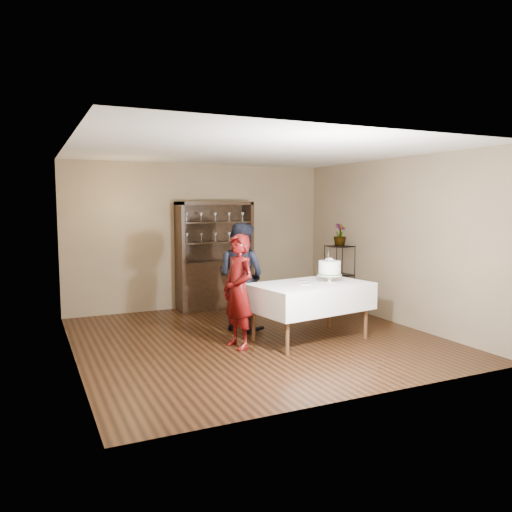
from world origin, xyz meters
The scene contains 14 objects.
floor centered at (0.00, 0.00, 0.00)m, with size 5.00×5.00×0.00m, color black.
ceiling centered at (0.00, 0.00, 2.70)m, with size 5.00×5.00×0.00m, color silver.
back_wall centered at (0.00, 2.50, 1.35)m, with size 5.00×0.02×2.70m, color brown.
wall_left centered at (-2.50, 0.00, 1.35)m, with size 0.02×5.00×2.70m, color brown.
wall_right centered at (2.50, 0.00, 1.35)m, with size 0.02×5.00×2.70m, color brown.
china_hutch centered at (0.20, 2.25, 0.66)m, with size 1.40×0.48×2.00m.
plant_etagere centered at (2.28, 1.20, 0.65)m, with size 0.42×0.42×1.20m.
cake_table centered at (0.68, -0.42, 0.63)m, with size 1.79×1.26×0.83m.
woman centered at (-0.41, -0.33, 0.78)m, with size 0.57×0.37×1.56m, color #3A0509.
man centered at (0.01, 0.57, 0.84)m, with size 0.81×0.63×1.67m, color black.
cake centered at (0.97, -0.46, 1.02)m, with size 0.36×0.36×0.49m.
plate_near centered at (0.55, -0.47, 0.84)m, with size 0.19×0.19×0.01m, color white.
plate_far centered at (0.62, -0.26, 0.84)m, with size 0.16×0.16×0.01m, color white.
potted_plant centered at (2.29, 1.21, 1.39)m, with size 0.23×0.23×0.41m, color #416932.
Camera 1 is at (-3.01, -6.48, 1.96)m, focal length 35.00 mm.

